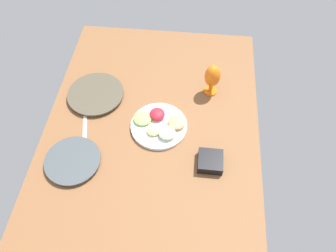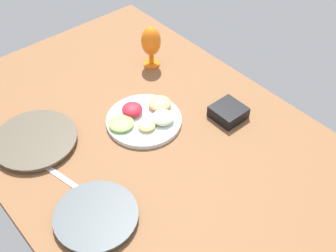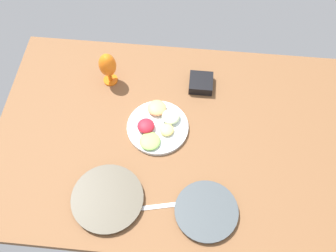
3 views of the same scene
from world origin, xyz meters
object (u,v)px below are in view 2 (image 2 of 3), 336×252
(dinner_plate_left, at_px, (96,216))
(hurricane_glass_orange, at_px, (151,43))
(dinner_plate_right, at_px, (35,140))
(fruit_platter, at_px, (145,118))
(square_bowl_black, at_px, (228,112))

(dinner_plate_left, relative_size, hurricane_glass_orange, 1.39)
(dinner_plate_right, relative_size, fruit_platter, 1.06)
(dinner_plate_left, bearing_deg, square_bowl_black, -84.91)
(square_bowl_black, bearing_deg, fruit_platter, 54.21)
(hurricane_glass_orange, xyz_separation_m, square_bowl_black, (-0.43, -0.01, -0.08))
(dinner_plate_left, bearing_deg, dinner_plate_right, -1.95)
(dinner_plate_right, bearing_deg, fruit_platter, -114.68)
(hurricane_glass_orange, bearing_deg, fruit_platter, 136.86)
(hurricane_glass_orange, bearing_deg, square_bowl_black, -178.63)
(dinner_plate_left, relative_size, dinner_plate_right, 0.87)
(dinner_plate_left, relative_size, square_bowl_black, 2.28)
(dinner_plate_right, bearing_deg, square_bowl_black, -119.57)
(fruit_platter, bearing_deg, hurricane_glass_orange, -43.14)
(fruit_platter, height_order, hurricane_glass_orange, hurricane_glass_orange)
(dinner_plate_left, xyz_separation_m, square_bowl_black, (0.05, -0.62, 0.01))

